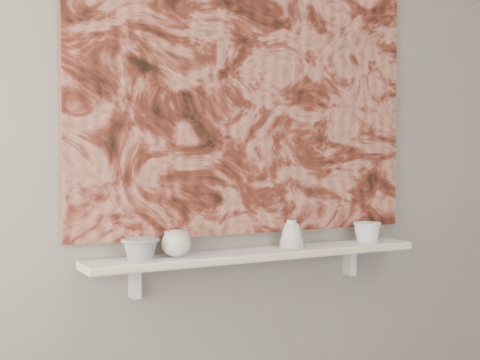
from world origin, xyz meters
TOP-DOWN VIEW (x-y plane):
  - wall_back at (0.00, 1.60)m, footprint 3.60×0.00m
  - shelf at (0.00, 1.51)m, footprint 1.40×0.18m
  - shelf_stripe at (0.00, 1.41)m, footprint 1.40×0.01m
  - bracket_left at (-0.49, 1.57)m, footprint 0.03×0.06m
  - bracket_right at (0.49, 1.57)m, footprint 0.03×0.06m
  - painting at (0.00, 1.59)m, footprint 1.50×0.02m
  - house_motif at (0.45, 1.57)m, footprint 0.09×0.00m
  - bowl_grey at (-0.49, 1.51)m, footprint 0.18×0.18m
  - cup_cream at (-0.35, 1.51)m, footprint 0.14×0.14m
  - bell_vessel at (0.15, 1.51)m, footprint 0.13×0.13m
  - bowl_white at (0.53, 1.51)m, footprint 0.15×0.15m

SIDE VIEW (x-z plane):
  - bracket_left at x=-0.49m, z-range 0.78..0.90m
  - bracket_right at x=0.49m, z-range 0.78..0.90m
  - shelf at x=0.00m, z-range 0.90..0.93m
  - shelf_stripe at x=0.00m, z-range 0.91..0.92m
  - bowl_grey at x=-0.49m, z-range 0.93..1.01m
  - bowl_white at x=0.53m, z-range 0.93..1.02m
  - cup_cream at x=-0.35m, z-range 0.93..1.03m
  - bell_vessel at x=0.15m, z-range 0.93..1.04m
  - house_motif at x=0.45m, z-range 1.19..1.27m
  - wall_back at x=0.00m, z-range -0.45..3.15m
  - painting at x=0.00m, z-range 0.99..2.09m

